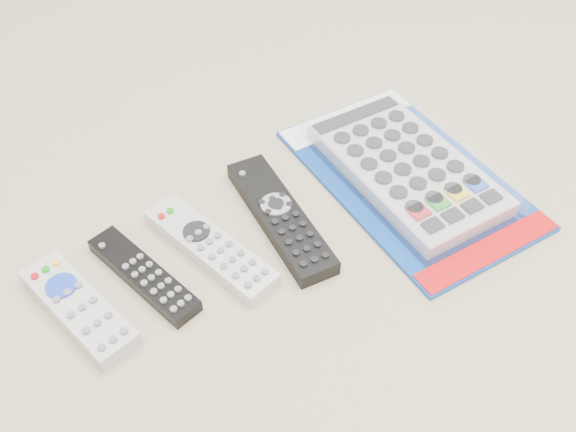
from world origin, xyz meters
TOP-DOWN VIEW (x-y plane):
  - remote_small_grey at (-0.24, 0.05)m, footprint 0.07×0.18m
  - remote_slim_black at (-0.16, 0.05)m, footprint 0.06×0.17m
  - remote_silver_dvd at (-0.08, 0.03)m, footprint 0.08×0.20m
  - remote_large_black at (0.02, 0.02)m, footprint 0.09×0.23m
  - jumbo_remote_packaged at (0.21, -0.02)m, footprint 0.26×0.38m

SIDE VIEW (x-z plane):
  - remote_slim_black at x=-0.16m, z-range 0.00..0.02m
  - remote_silver_dvd at x=-0.08m, z-range 0.00..0.02m
  - remote_large_black at x=0.02m, z-range 0.00..0.02m
  - remote_small_grey at x=-0.24m, z-range 0.00..0.03m
  - jumbo_remote_packaged at x=0.21m, z-range 0.00..0.04m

